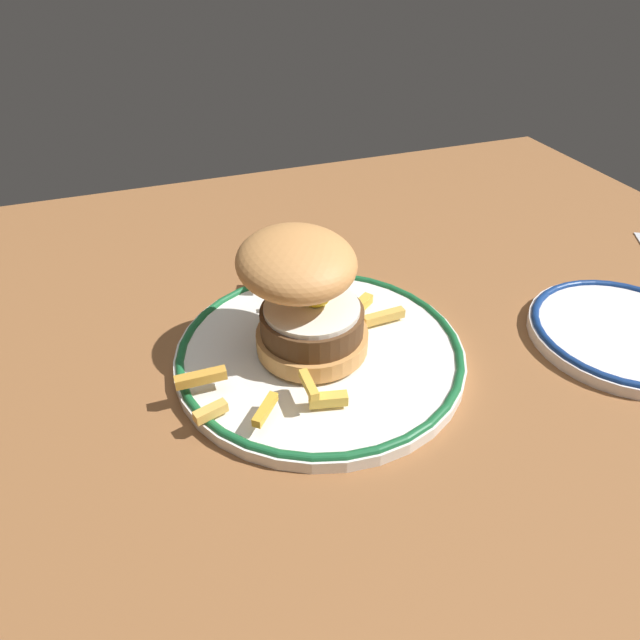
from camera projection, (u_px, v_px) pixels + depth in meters
ground_plane at (362, 389)px, 53.13cm from camera, size 113.65×103.10×4.00cm
dinner_plate at (320, 351)px, 53.18cm from camera, size 27.60×27.60×1.60cm
burger at (304, 293)px, 49.72cm from camera, size 12.84×13.30×11.48cm
fries_pile at (299, 331)px, 53.13cm from camera, size 23.44×23.27×2.51cm
side_plate at (623, 332)px, 55.62cm from camera, size 18.26×18.26×1.60cm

